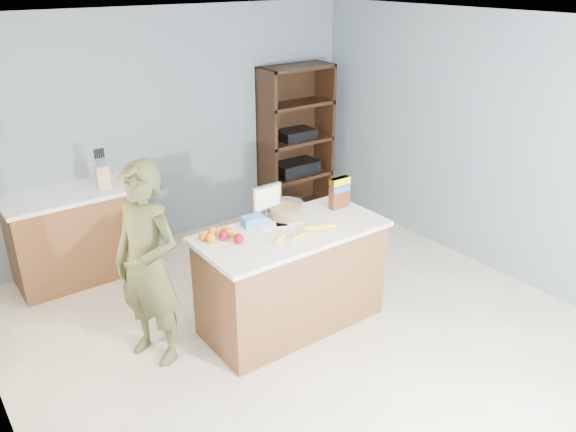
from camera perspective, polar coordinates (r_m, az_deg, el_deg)
floor at (r=4.80m, az=2.53°, el=-12.37°), size 4.50×5.00×0.02m
walls at (r=4.04m, az=2.95°, el=6.82°), size 4.52×5.02×2.51m
counter_peninsula at (r=4.77m, az=0.36°, el=-6.63°), size 1.56×0.76×0.90m
back_cabinet at (r=5.85m, az=-20.64°, el=-1.79°), size 1.24×0.62×0.90m
shelving_unit at (r=6.96m, az=0.57°, el=7.47°), size 0.90×0.40×1.80m
person at (r=4.32m, az=-14.06°, el=-4.89°), size 0.59×0.70×1.62m
knife_block at (r=5.64m, az=-18.34°, el=3.86°), size 0.12×0.10×0.31m
envelopes at (r=4.61m, az=-0.65°, el=-0.90°), size 0.37×0.20×0.00m
bananas at (r=4.45m, az=1.76°, el=-1.64°), size 0.61×0.17×0.04m
apples at (r=4.34m, az=-5.81°, el=-2.12°), size 0.14×0.20×0.08m
oranges at (r=4.41m, az=-7.26°, el=-1.79°), size 0.27×0.18×0.08m
blue_carton at (r=4.60m, az=-3.57°, el=-0.50°), size 0.19×0.14×0.08m
salad_bowl at (r=4.74m, az=-0.15°, el=0.53°), size 0.30×0.30×0.13m
tv at (r=4.71m, az=-2.19°, el=1.73°), size 0.28×0.12×0.28m
cereal_box at (r=4.91m, az=5.26°, el=2.61°), size 0.19×0.07×0.28m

